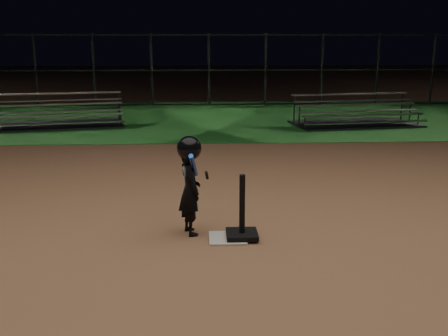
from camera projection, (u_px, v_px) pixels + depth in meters
ground at (228, 239)px, 6.58m from camera, size 80.00×80.00×0.00m
grass_strip at (211, 118)px, 16.28m from camera, size 60.00×8.00×0.01m
home_plate at (228, 238)px, 6.58m from camera, size 0.45×0.45×0.02m
batting_tee at (242, 226)px, 6.56m from camera, size 0.38×0.38×0.78m
child_batter at (190, 183)px, 6.62m from camera, size 0.43×0.65×1.24m
bleacher_left at (57, 120)px, 14.74m from camera, size 3.82×2.39×0.87m
bleacher_right at (356, 119)px, 14.93m from camera, size 3.60×2.12×0.83m
backstop_fence at (209, 70)px, 18.89m from camera, size 20.08×0.08×2.50m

